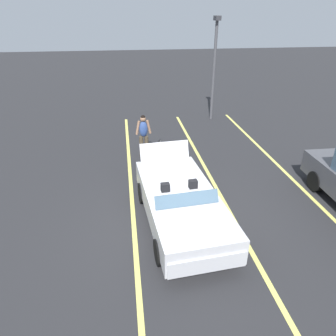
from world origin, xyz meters
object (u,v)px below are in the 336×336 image
Objects in this scene: suitcase_medium_bright at (158,155)px; traveler_person at (144,134)px; convertible_car at (183,209)px; parking_lamp_post at (214,62)px; suitcase_large_black at (166,163)px.

suitcase_medium_bright is 1.00m from traveler_person.
traveler_person is at bearing -176.60° from convertible_car.
parking_lamp_post is at bearing 155.45° from convertible_car.
parking_lamp_post is at bearing 132.22° from traveler_person.
suitcase_medium_bright is (-3.92, -0.20, -0.28)m from convertible_car.
convertible_car is 4.62m from traveler_person.
suitcase_large_black is 1.18× the size of suitcase_medium_bright.
suitcase_medium_bright is at bearing 29.82° from traveler_person.
convertible_car reaches higher than suitcase_large_black.
traveler_person reaches higher than convertible_car.
parking_lamp_post reaches higher than suitcase_medium_bright.
suitcase_large_black is 0.22× the size of parking_lamp_post.
convertible_car is 3.98× the size of suitcase_large_black.
traveler_person is 5.91m from parking_lamp_post.
traveler_person is (-1.47, -0.65, 0.56)m from suitcase_large_black.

